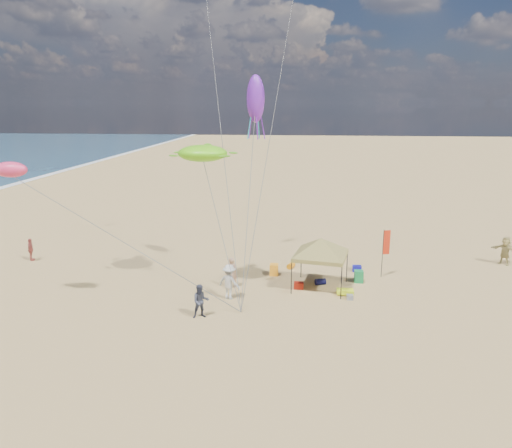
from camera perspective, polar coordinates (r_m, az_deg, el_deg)
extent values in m
plane|color=tan|center=(24.43, -0.74, -10.85)|extent=(280.00, 280.00, 0.00)
cylinder|color=black|center=(29.52, 5.29, -4.56)|extent=(0.05, 0.05, 1.81)
cylinder|color=black|center=(29.15, 10.56, -4.99)|extent=(0.05, 0.05, 1.81)
cylinder|color=black|center=(27.00, 4.15, -6.33)|extent=(0.05, 0.05, 1.81)
cylinder|color=black|center=(26.60, 9.92, -6.83)|extent=(0.05, 0.05, 1.81)
cube|color=olive|center=(27.71, 7.55, -3.66)|extent=(3.27, 3.27, 0.22)
pyramid|color=olive|center=(27.42, 7.62, -1.64)|extent=(5.41, 5.41, 0.91)
cylinder|color=black|center=(30.26, 14.55, -3.36)|extent=(0.04, 0.04, 2.97)
cube|color=red|center=(30.17, 15.00, -2.08)|extent=(0.42, 0.16, 1.48)
cube|color=#AE1D0D|center=(28.00, 5.01, -7.16)|extent=(0.54, 0.38, 0.38)
cube|color=#14139F|center=(31.28, 11.68, -5.11)|extent=(0.54, 0.38, 0.38)
cylinder|color=#0D0D3A|center=(28.73, 7.53, -6.69)|extent=(0.69, 0.54, 0.36)
cylinder|color=orange|center=(31.28, 4.10, -4.87)|extent=(0.54, 0.69, 0.36)
cube|color=#17823F|center=(29.45, 11.90, -6.01)|extent=(0.50, 0.50, 0.70)
cube|color=#FF9D1C|center=(29.98, 2.11, -5.35)|extent=(0.50, 0.50, 0.70)
cube|color=gray|center=(26.91, 10.90, -8.38)|extent=(0.34, 0.30, 0.28)
cube|color=#E0FF1C|center=(27.44, 10.36, -7.77)|extent=(0.90, 0.50, 0.24)
imported|color=#A57A5E|center=(27.86, -2.89, -5.68)|extent=(0.73, 0.55, 1.80)
imported|color=#373B4B|center=(24.23, -6.46, -8.96)|extent=(1.00, 0.88, 1.71)
imported|color=beige|center=(26.28, -3.15, -6.77)|extent=(1.42, 1.13, 1.92)
imported|color=#B24D44|center=(35.85, -24.81, -2.72)|extent=(0.66, 0.97, 1.53)
imported|color=tan|center=(35.67, 27.07, -2.78)|extent=(1.58, 1.62, 1.85)
ellipsoid|color=#68D514|center=(26.29, -6.26, 8.20)|extent=(2.75, 2.24, 0.89)
ellipsoid|color=#EB3363|center=(27.16, -26.76, 5.70)|extent=(1.91, 1.25, 0.78)
ellipsoid|color=purple|center=(27.90, -0.04, 14.41)|extent=(1.31, 1.31, 2.60)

